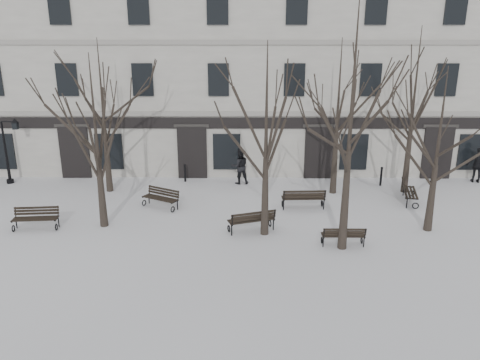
{
  "coord_description": "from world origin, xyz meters",
  "views": [
    {
      "loc": [
        -0.72,
        -17.11,
        7.71
      ],
      "look_at": [
        -0.83,
        3.0,
        1.41
      ],
      "focal_mm": 35.0,
      "sensor_mm": 36.0,
      "label": 1
    }
  ],
  "objects_px": {
    "bench_0": "(36,217)",
    "tree_1": "(266,118)",
    "bench_3": "(161,197)",
    "bench_1": "(252,220)",
    "bench_4": "(303,198)",
    "tree_0": "(95,122)",
    "tree_2": "(352,98)",
    "tree_3": "(440,131)",
    "bench_5": "(408,191)",
    "lamp_post": "(10,146)",
    "bench_2": "(343,235)"
  },
  "relations": [
    {
      "from": "bench_0",
      "to": "bench_3",
      "type": "bearing_deg",
      "value": 22.77
    },
    {
      "from": "bench_2",
      "to": "bench_1",
      "type": "bearing_deg",
      "value": -20.6
    },
    {
      "from": "tree_2",
      "to": "bench_5",
      "type": "xyz_separation_m",
      "value": [
        4.18,
        5.1,
        -5.11
      ]
    },
    {
      "from": "tree_2",
      "to": "bench_2",
      "type": "distance_m",
      "value": 5.19
    },
    {
      "from": "tree_1",
      "to": "bench_2",
      "type": "xyz_separation_m",
      "value": [
        2.93,
        -1.11,
        -4.25
      ]
    },
    {
      "from": "tree_1",
      "to": "lamp_post",
      "type": "xyz_separation_m",
      "value": [
        -13.21,
        6.65,
        -2.66
      ]
    },
    {
      "from": "tree_1",
      "to": "bench_0",
      "type": "xyz_separation_m",
      "value": [
        -9.4,
        0.48,
        -4.2
      ]
    },
    {
      "from": "bench_0",
      "to": "bench_1",
      "type": "bearing_deg",
      "value": -6.93
    },
    {
      "from": "bench_3",
      "to": "lamp_post",
      "type": "bearing_deg",
      "value": -173.46
    },
    {
      "from": "bench_0",
      "to": "tree_1",
      "type": "bearing_deg",
      "value": -8.13
    },
    {
      "from": "tree_0",
      "to": "tree_3",
      "type": "relative_size",
      "value": 1.07
    },
    {
      "from": "tree_0",
      "to": "bench_4",
      "type": "relative_size",
      "value": 3.55
    },
    {
      "from": "bench_4",
      "to": "bench_3",
      "type": "bearing_deg",
      "value": -3.91
    },
    {
      "from": "bench_4",
      "to": "lamp_post",
      "type": "xyz_separation_m",
      "value": [
        -15.11,
        3.8,
        1.5
      ]
    },
    {
      "from": "tree_1",
      "to": "bench_3",
      "type": "relative_size",
      "value": 4.09
    },
    {
      "from": "bench_0",
      "to": "tree_0",
      "type": "bearing_deg",
      "value": 1.41
    },
    {
      "from": "bench_1",
      "to": "bench_4",
      "type": "xyz_separation_m",
      "value": [
        2.42,
        2.63,
        0.02
      ]
    },
    {
      "from": "bench_4",
      "to": "bench_1",
      "type": "bearing_deg",
      "value": 44.87
    },
    {
      "from": "tree_1",
      "to": "lamp_post",
      "type": "distance_m",
      "value": 15.02
    },
    {
      "from": "tree_3",
      "to": "bench_0",
      "type": "xyz_separation_m",
      "value": [
        -16.12,
        0.05,
        -3.63
      ]
    },
    {
      "from": "tree_0",
      "to": "bench_1",
      "type": "relative_size",
      "value": 3.53
    },
    {
      "from": "tree_1",
      "to": "lamp_post",
      "type": "bearing_deg",
      "value": 153.28
    },
    {
      "from": "tree_1",
      "to": "bench_4",
      "type": "distance_m",
      "value": 5.38
    },
    {
      "from": "tree_2",
      "to": "bench_2",
      "type": "height_order",
      "value": "tree_2"
    },
    {
      "from": "bench_3",
      "to": "bench_1",
      "type": "bearing_deg",
      "value": -4.26
    },
    {
      "from": "bench_4",
      "to": "bench_5",
      "type": "xyz_separation_m",
      "value": [
        5.13,
        0.96,
        -0.01
      ]
    },
    {
      "from": "tree_3",
      "to": "bench_5",
      "type": "relative_size",
      "value": 3.27
    },
    {
      "from": "bench_1",
      "to": "bench_3",
      "type": "xyz_separation_m",
      "value": [
        -4.15,
        2.79,
        -0.03
      ]
    },
    {
      "from": "bench_0",
      "to": "bench_2",
      "type": "height_order",
      "value": "bench_0"
    },
    {
      "from": "bench_3",
      "to": "tree_0",
      "type": "bearing_deg",
      "value": -103.11
    },
    {
      "from": "tree_2",
      "to": "bench_3",
      "type": "bearing_deg",
      "value": 150.25
    },
    {
      "from": "bench_5",
      "to": "bench_2",
      "type": "bearing_deg",
      "value": 153.5
    },
    {
      "from": "bench_4",
      "to": "bench_5",
      "type": "height_order",
      "value": "bench_4"
    },
    {
      "from": "tree_0",
      "to": "bench_4",
      "type": "height_order",
      "value": "tree_0"
    },
    {
      "from": "tree_2",
      "to": "lamp_post",
      "type": "xyz_separation_m",
      "value": [
        -16.06,
        7.94,
        -3.6
      ]
    },
    {
      "from": "tree_3",
      "to": "bench_5",
      "type": "height_order",
      "value": "tree_3"
    },
    {
      "from": "bench_0",
      "to": "bench_3",
      "type": "distance_m",
      "value": 5.37
    },
    {
      "from": "bench_0",
      "to": "bench_2",
      "type": "distance_m",
      "value": 12.43
    },
    {
      "from": "tree_2",
      "to": "bench_1",
      "type": "height_order",
      "value": "tree_2"
    },
    {
      "from": "bench_3",
      "to": "bench_4",
      "type": "height_order",
      "value": "bench_4"
    },
    {
      "from": "tree_2",
      "to": "tree_3",
      "type": "distance_m",
      "value": 4.49
    },
    {
      "from": "bench_0",
      "to": "bench_4",
      "type": "relative_size",
      "value": 0.93
    },
    {
      "from": "bench_2",
      "to": "bench_5",
      "type": "distance_m",
      "value": 6.4
    },
    {
      "from": "tree_2",
      "to": "tree_1",
      "type": "bearing_deg",
      "value": 155.6
    },
    {
      "from": "bench_2",
      "to": "bench_4",
      "type": "xyz_separation_m",
      "value": [
        -1.02,
        3.95,
        0.09
      ]
    },
    {
      "from": "bench_5",
      "to": "bench_1",
      "type": "bearing_deg",
      "value": 128.85
    },
    {
      "from": "bench_1",
      "to": "bench_5",
      "type": "xyz_separation_m",
      "value": [
        7.55,
        3.59,
        0.01
      ]
    },
    {
      "from": "tree_0",
      "to": "tree_2",
      "type": "xyz_separation_m",
      "value": [
        9.56,
        -2.09,
        1.22
      ]
    },
    {
      "from": "bench_2",
      "to": "bench_3",
      "type": "bearing_deg",
      "value": -28.04
    },
    {
      "from": "bench_2",
      "to": "bench_3",
      "type": "xyz_separation_m",
      "value": [
        -7.59,
        4.11,
        0.04
      ]
    }
  ]
}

